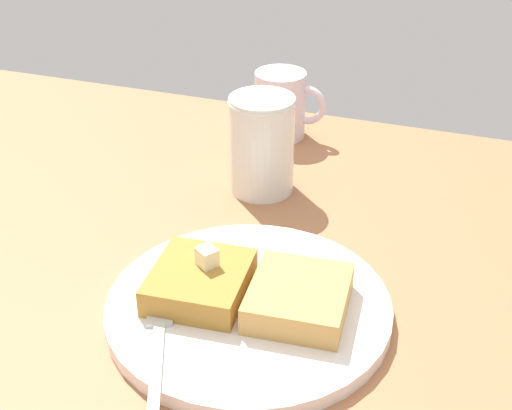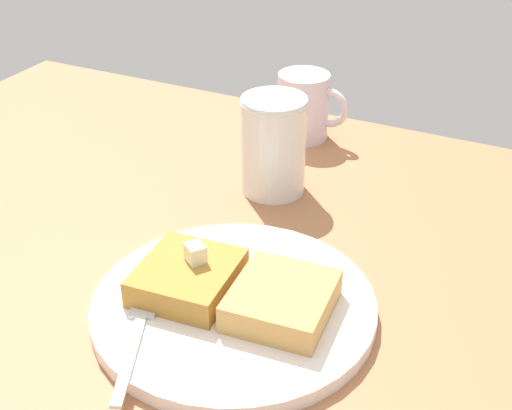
{
  "view_description": "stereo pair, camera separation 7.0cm",
  "coord_description": "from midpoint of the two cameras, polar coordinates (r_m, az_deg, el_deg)",
  "views": [
    {
      "loc": [
        26.3,
        -40.82,
        43.27
      ],
      "look_at": [
        6.19,
        16.05,
        7.04
      ],
      "focal_mm": 50.0,
      "sensor_mm": 36.0,
      "label": 1
    },
    {
      "loc": [
        32.78,
        -38.09,
        43.27
      ],
      "look_at": [
        6.19,
        16.05,
        7.04
      ],
      "focal_mm": 50.0,
      "sensor_mm": 36.0,
      "label": 2
    }
  ],
  "objects": [
    {
      "name": "coffee_mug",
      "position": [
        0.93,
        6.09,
        7.81
      ],
      "size": [
        9.48,
        6.63,
        8.69
      ],
      "color": "silver",
      "rests_on": "table_surface"
    },
    {
      "name": "plate",
      "position": [
        0.63,
        1.43,
        -8.16
      ],
      "size": [
        25.09,
        25.09,
        1.39
      ],
      "color": "white",
      "rests_on": "table_surface"
    },
    {
      "name": "toast_slice_left",
      "position": [
        0.63,
        -2.34,
        -5.92
      ],
      "size": [
        8.91,
        9.57,
        2.58
      ],
      "primitive_type": "cube",
      "rotation": [
        0.0,
        0.0,
        0.08
      ],
      "color": "#AA792F",
      "rests_on": "plate"
    },
    {
      "name": "table_surface",
      "position": [
        0.65,
        -8.22,
        -9.84
      ],
      "size": [
        99.12,
        99.12,
        2.54
      ],
      "primitive_type": "cube",
      "color": "#A66A44",
      "rests_on": "ground"
    },
    {
      "name": "fork",
      "position": [
        0.6,
        -6.02,
        -9.69
      ],
      "size": [
        7.65,
        15.26,
        0.36
      ],
      "color": "silver",
      "rests_on": "plate"
    },
    {
      "name": "toast_slice_middle",
      "position": [
        0.61,
        5.4,
        -7.73
      ],
      "size": [
        8.91,
        9.57,
        2.58
      ],
      "primitive_type": "cube",
      "rotation": [
        0.0,
        0.0,
        0.08
      ],
      "color": "tan",
      "rests_on": "plate"
    },
    {
      "name": "butter_pat_primary",
      "position": [
        0.63,
        -1.68,
        -3.97
      ],
      "size": [
        2.26,
        2.21,
        1.7
      ],
      "primitive_type": "cube",
      "rotation": [
        0.0,
        0.0,
        2.56
      ],
      "color": "#F2EFC4",
      "rests_on": "toast_slice_left"
    },
    {
      "name": "syrup_jar",
      "position": [
        0.8,
        3.93,
        4.48
      ],
      "size": [
        7.49,
        7.49,
        11.23
      ],
      "color": "#5C250A",
      "rests_on": "table_surface"
    }
  ]
}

